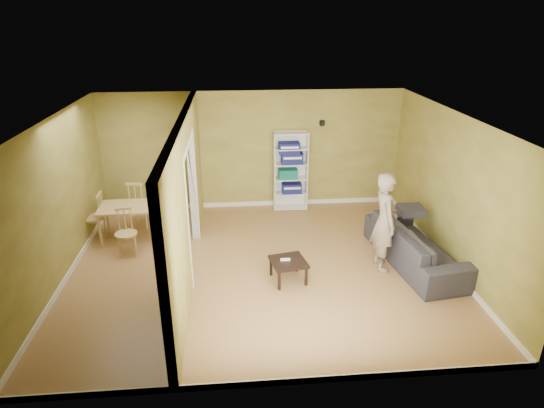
{
  "coord_description": "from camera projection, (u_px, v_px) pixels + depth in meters",
  "views": [
    {
      "loc": [
        -0.42,
        -6.85,
        4.09
      ],
      "look_at": [
        0.2,
        0.2,
        1.1
      ],
      "focal_mm": 30.0,
      "sensor_mm": 36.0,
      "label": 1
    }
  ],
  "objects": [
    {
      "name": "paper_box_navy_b",
      "position": [
        292.0,
        158.0,
        9.87
      ],
      "size": [
        0.46,
        0.3,
        0.24
      ],
      "primitive_type": "cube",
      "color": "navy",
      "rests_on": "bookshelf"
    },
    {
      "name": "bookshelf",
      "position": [
        290.0,
        170.0,
        10.02
      ],
      "size": [
        0.74,
        0.32,
        1.75
      ],
      "color": "white",
      "rests_on": "ground"
    },
    {
      "name": "chair_far",
      "position": [
        140.0,
        203.0,
        9.26
      ],
      "size": [
        0.54,
        0.54,
        1.01
      ],
      "primitive_type": null,
      "rotation": [
        0.0,
        0.0,
        2.96
      ],
      "color": "beige",
      "rests_on": "ground"
    },
    {
      "name": "dining_table",
      "position": [
        129.0,
        210.0,
        8.67
      ],
      "size": [
        1.11,
        0.74,
        0.69
      ],
      "rotation": [
        0.0,
        0.0,
        0.03
      ],
      "color": "tan",
      "rests_on": "ground"
    },
    {
      "name": "partition",
      "position": [
        187.0,
        200.0,
        7.31
      ],
      "size": [
        0.22,
        5.5,
        2.6
      ],
      "primitive_type": null,
      "color": "#A6A04C",
      "rests_on": "ground"
    },
    {
      "name": "paper_box_navy_c",
      "position": [
        289.0,
        148.0,
        9.77
      ],
      "size": [
        0.45,
        0.29,
        0.23
      ],
      "primitive_type": "cube",
      "color": "navy",
      "rests_on": "bookshelf"
    },
    {
      "name": "coffee_table",
      "position": [
        288.0,
        264.0,
        7.4
      ],
      "size": [
        0.55,
        0.55,
        0.37
      ],
      "rotation": [
        0.0,
        0.0,
        0.2
      ],
      "color": "black",
      "rests_on": "ground"
    },
    {
      "name": "chair_near",
      "position": [
        126.0,
        233.0,
        8.18
      ],
      "size": [
        0.46,
        0.46,
        0.86
      ],
      "primitive_type": null,
      "rotation": [
        0.0,
        0.0,
        0.17
      ],
      "color": "tan",
      "rests_on": "ground"
    },
    {
      "name": "person",
      "position": [
        385.0,
        214.0,
        7.52
      ],
      "size": [
        0.74,
        0.58,
        2.02
      ],
      "primitive_type": "imported",
      "rotation": [
        0.0,
        0.0,
        1.57
      ],
      "color": "slate",
      "rests_on": "ground"
    },
    {
      "name": "paper_box_teal",
      "position": [
        288.0,
        174.0,
        10.0
      ],
      "size": [
        0.41,
        0.26,
        0.21
      ],
      "primitive_type": "cube",
      "color": "#1E5F65",
      "rests_on": "bookshelf"
    },
    {
      "name": "chair_left",
      "position": [
        93.0,
        216.0,
        8.75
      ],
      "size": [
        0.43,
        0.43,
        0.93
      ],
      "primitive_type": null,
      "rotation": [
        0.0,
        0.0,
        -1.58
      ],
      "color": "tan",
      "rests_on": "ground"
    },
    {
      "name": "room_shell",
      "position": [
        261.0,
        198.0,
        7.4
      ],
      "size": [
        6.5,
        6.5,
        6.5
      ],
      "color": "#976A41",
      "rests_on": "ground"
    },
    {
      "name": "sofa",
      "position": [
        417.0,
        240.0,
        7.89
      ],
      "size": [
        2.47,
        1.32,
        0.9
      ],
      "primitive_type": "imported",
      "rotation": [
        0.0,
        0.0,
        1.71
      ],
      "color": "black",
      "rests_on": "ground"
    },
    {
      "name": "game_controller",
      "position": [
        285.0,
        260.0,
        7.39
      ],
      "size": [
        0.16,
        0.04,
        0.03
      ],
      "primitive_type": "cube",
      "color": "white",
      "rests_on": "coffee_table"
    },
    {
      "name": "paper_box_navy_a",
      "position": [
        292.0,
        188.0,
        10.14
      ],
      "size": [
        0.42,
        0.27,
        0.22
      ],
      "primitive_type": "cube",
      "color": "navy",
      "rests_on": "bookshelf"
    },
    {
      "name": "wall_speaker",
      "position": [
        322.0,
        123.0,
        9.76
      ],
      "size": [
        0.1,
        0.1,
        0.1
      ],
      "primitive_type": "cube",
      "color": "black",
      "rests_on": "room_shell"
    }
  ]
}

